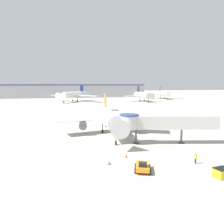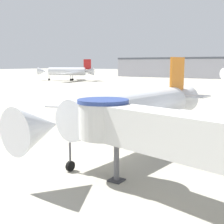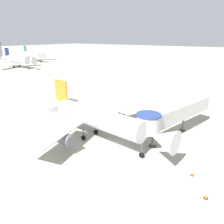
{
  "view_description": "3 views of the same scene",
  "coord_description": "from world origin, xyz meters",
  "px_view_note": "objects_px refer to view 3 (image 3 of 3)",
  "views": [
    {
      "loc": [
        -10.64,
        -49.34,
        12.54
      ],
      "look_at": [
        1.67,
        2.7,
        5.83
      ],
      "focal_mm": 35.0,
      "sensor_mm": 36.0,
      "label": 1
    },
    {
      "loc": [
        17.39,
        -25.76,
        9.15
      ],
      "look_at": [
        -1.28,
        2.84,
        3.8
      ],
      "focal_mm": 50.0,
      "sensor_mm": 36.0,
      "label": 2
    },
    {
      "loc": [
        -26.99,
        -19.87,
        18.2
      ],
      "look_at": [
        5.34,
        2.95,
        4.4
      ],
      "focal_mm": 35.0,
      "sensor_mm": 36.0,
      "label": 3
    }
  ],
  "objects_px": {
    "main_airplane": "(96,118)",
    "background_jet_navy_tail": "(17,59)",
    "jet_bridge": "(172,114)",
    "background_jet_green_tail": "(33,55)",
    "traffic_cone_apron_front": "(206,196)",
    "traffic_cone_near_nose": "(192,173)"
  },
  "relations": [
    {
      "from": "traffic_cone_apron_front",
      "to": "background_jet_navy_tail",
      "type": "distance_m",
      "value": 131.15
    },
    {
      "from": "traffic_cone_near_nose",
      "to": "background_jet_navy_tail",
      "type": "bearing_deg",
      "value": 67.34
    },
    {
      "from": "jet_bridge",
      "to": "main_airplane",
      "type": "bearing_deg",
      "value": 142.17
    },
    {
      "from": "main_airplane",
      "to": "background_jet_green_tail",
      "type": "bearing_deg",
      "value": 63.46
    },
    {
      "from": "main_airplane",
      "to": "background_jet_green_tail",
      "type": "relative_size",
      "value": 0.78
    },
    {
      "from": "traffic_cone_apron_front",
      "to": "background_jet_green_tail",
      "type": "height_order",
      "value": "background_jet_green_tail"
    },
    {
      "from": "traffic_cone_apron_front",
      "to": "background_jet_navy_tail",
      "type": "height_order",
      "value": "background_jet_navy_tail"
    },
    {
      "from": "main_airplane",
      "to": "jet_bridge",
      "type": "relative_size",
      "value": 1.36
    },
    {
      "from": "background_jet_navy_tail",
      "to": "background_jet_green_tail",
      "type": "bearing_deg",
      "value": 40.15
    },
    {
      "from": "main_airplane",
      "to": "background_jet_navy_tail",
      "type": "bearing_deg",
      "value": 69.32
    },
    {
      "from": "traffic_cone_apron_front",
      "to": "background_jet_green_tail",
      "type": "bearing_deg",
      "value": 60.72
    },
    {
      "from": "traffic_cone_apron_front",
      "to": "traffic_cone_near_nose",
      "type": "relative_size",
      "value": 1.17
    },
    {
      "from": "traffic_cone_apron_front",
      "to": "jet_bridge",
      "type": "bearing_deg",
      "value": 35.17
    },
    {
      "from": "background_jet_navy_tail",
      "to": "traffic_cone_near_nose",
      "type": "bearing_deg",
      "value": -113.95
    },
    {
      "from": "traffic_cone_apron_front",
      "to": "traffic_cone_near_nose",
      "type": "distance_m",
      "value": 4.51
    },
    {
      "from": "background_jet_green_tail",
      "to": "traffic_cone_near_nose",
      "type": "bearing_deg",
      "value": -107.89
    },
    {
      "from": "main_airplane",
      "to": "traffic_cone_near_nose",
      "type": "height_order",
      "value": "main_airplane"
    },
    {
      "from": "jet_bridge",
      "to": "background_jet_navy_tail",
      "type": "bearing_deg",
      "value": 82.99
    },
    {
      "from": "main_airplane",
      "to": "background_jet_green_tail",
      "type": "xyz_separation_m",
      "value": [
        76.96,
        125.14,
        0.58
      ]
    },
    {
      "from": "jet_bridge",
      "to": "background_jet_navy_tail",
      "type": "distance_m",
      "value": 117.08
    },
    {
      "from": "jet_bridge",
      "to": "background_jet_green_tail",
      "type": "bearing_deg",
      "value": 75.88
    },
    {
      "from": "traffic_cone_near_nose",
      "to": "background_jet_navy_tail",
      "type": "distance_m",
      "value": 127.29
    }
  ]
}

